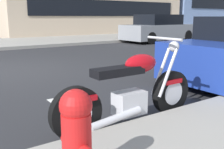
{
  "coord_description": "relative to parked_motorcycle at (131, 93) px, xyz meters",
  "views": [
    {
      "loc": [
        -1.59,
        -7.08,
        1.38
      ],
      "look_at": [
        0.33,
        -4.29,
        0.64
      ],
      "focal_mm": 42.7,
      "sensor_mm": 36.0,
      "label": 1
    }
  ],
  "objects": [
    {
      "name": "sidewalk_far_curb",
      "position": [
        11.54,
        11.62,
        -0.36
      ],
      "size": [
        120.0,
        5.0,
        0.14
      ],
      "primitive_type": "cube",
      "color": "gray",
      "rests_on": "ground"
    },
    {
      "name": "ground_plane",
      "position": [
        -0.46,
        4.53,
        -0.43
      ],
      "size": [
        260.0,
        260.0,
        0.0
      ],
      "primitive_type": "plane",
      "color": "#28282B"
    },
    {
      "name": "car_opposite_curb",
      "position": [
        8.73,
        8.44,
        0.28
      ],
      "size": [
        4.63,
        2.03,
        1.5
      ],
      "rotation": [
        0.0,
        0.0,
        3.2
      ],
      "color": "gray",
      "rests_on": "ground"
    },
    {
      "name": "parking_stall_stripe",
      "position": [
        -0.46,
        0.53,
        -0.42
      ],
      "size": [
        0.12,
        2.2,
        0.01
      ],
      "primitive_type": "cube",
      "color": "silver",
      "rests_on": "ground"
    },
    {
      "name": "parked_motorcycle",
      "position": [
        0.0,
        0.0,
        0.0
      ],
      "size": [
        2.15,
        0.62,
        1.11
      ],
      "rotation": [
        0.0,
        0.0,
        0.0
      ],
      "color": "black",
      "rests_on": "ground"
    },
    {
      "name": "fire_hydrant",
      "position": [
        -1.24,
        -0.92,
        0.11
      ],
      "size": [
        0.24,
        0.36,
        0.74
      ],
      "color": "red",
      "rests_on": "sidewalk_near_curb"
    }
  ]
}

